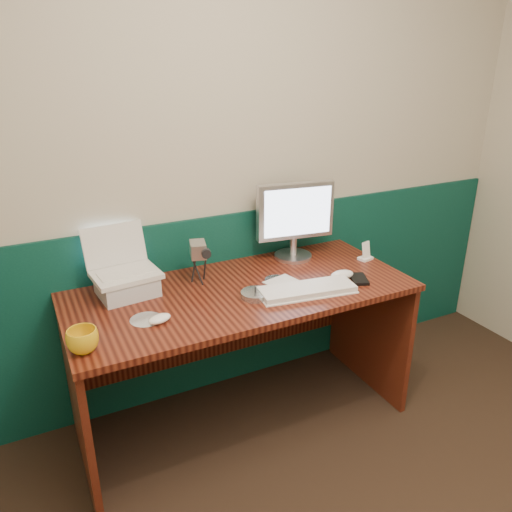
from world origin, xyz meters
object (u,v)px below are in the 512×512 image
monitor (294,221)px  camcorder (199,262)px  laptop (124,253)px  desk (242,357)px  keyboard (307,290)px  mug (83,341)px

monitor → camcorder: size_ratio=2.00×
laptop → camcorder: 0.35m
desk → keyboard: size_ratio=3.64×
monitor → camcorder: (-0.56, -0.07, -0.10)m
laptop → mug: laptop is taller
laptop → mug: size_ratio=2.45×
keyboard → mug: (-0.99, -0.05, 0.03)m
mug → laptop: bearing=57.6°
monitor → mug: bearing=-150.3°
desk → camcorder: (-0.15, 0.16, 0.48)m
laptop → desk: bearing=-26.4°
keyboard → desk: bearing=154.2°
desk → laptop: laptop is taller
monitor → camcorder: bearing=-164.5°
desk → laptop: size_ratio=5.62×
desk → camcorder: size_ratio=7.80×
mug → keyboard: bearing=2.8°
monitor → mug: monitor is taller
desk → laptop: (-0.49, 0.18, 0.58)m
desk → mug: bearing=-163.5°
desk → keyboard: 0.49m
mug → desk: bearing=16.5°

